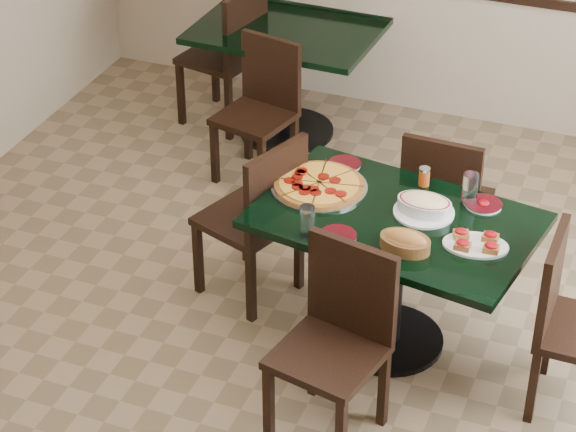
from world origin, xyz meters
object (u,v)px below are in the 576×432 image
at_px(bread_basket, 405,242).
at_px(chair_left, 260,212).
at_px(main_table, 394,249).
at_px(back_table, 287,61).
at_px(pepperoni_pizza, 319,185).
at_px(bruschetta_platter, 476,242).
at_px(lasagna_casserole, 424,205).
at_px(chair_right, 571,316).
at_px(back_chair_left, 232,49).
at_px(chair_near, 338,332).
at_px(chair_far, 444,199).
at_px(back_chair_near, 262,102).

bearing_deg(bread_basket, chair_left, 163.36).
height_order(main_table, back_table, same).
bearing_deg(pepperoni_pizza, bruschetta_platter, -14.81).
xyz_separation_m(lasagna_casserole, bread_basket, (-0.00, -0.32, -0.01)).
xyz_separation_m(main_table, lasagna_casserole, (0.11, 0.08, 0.23)).
xyz_separation_m(chair_right, bread_basket, (-0.75, -0.11, 0.29)).
xyz_separation_m(back_chair_left, bruschetta_platter, (2.05, -1.95, 0.23)).
height_order(main_table, chair_right, chair_right).
bearing_deg(lasagna_casserole, pepperoni_pizza, 179.37).
height_order(back_table, pepperoni_pizza, pepperoni_pizza).
height_order(back_table, chair_left, chair_left).
xyz_separation_m(back_table, pepperoni_pizza, (0.84, -1.73, 0.24)).
relative_size(chair_left, lasagna_casserole, 3.23).
bearing_deg(chair_near, bread_basket, 78.31).
distance_m(chair_near, bread_basket, 0.51).
xyz_separation_m(chair_right, bruschetta_platter, (-0.46, 0.03, 0.27)).
bearing_deg(chair_far, lasagna_casserole, 94.68).
xyz_separation_m(chair_far, bread_basket, (0.03, -0.87, 0.29)).
xyz_separation_m(back_chair_near, bread_basket, (1.33, -1.55, 0.30)).
xyz_separation_m(chair_near, back_chair_near, (-1.16, 1.94, -0.03)).
bearing_deg(chair_near, chair_far, 95.37).
bearing_deg(lasagna_casserole, chair_left, 179.91).
distance_m(chair_far, lasagna_casserole, 0.63).
bearing_deg(lasagna_casserole, back_chair_near, 140.29).
xyz_separation_m(pepperoni_pizza, bruschetta_platter, (0.83, -0.22, 0.01)).
distance_m(back_table, lasagna_casserole, 2.26).
xyz_separation_m(chair_far, lasagna_casserole, (0.03, -0.55, 0.30)).
height_order(chair_near, back_chair_left, back_chair_left).
bearing_deg(back_chair_near, chair_right, -22.04).
bearing_deg(chair_far, main_table, 84.21).
relative_size(back_chair_near, bruschetta_platter, 2.70).
height_order(back_chair_left, pepperoni_pizza, back_chair_left).
bearing_deg(main_table, back_table, 133.72).
height_order(chair_right, back_chair_near, chair_right).
bearing_deg(main_table, bruschetta_platter, -5.28).
distance_m(lasagna_casserole, bruschetta_platter, 0.34).
bearing_deg(chair_far, bruschetta_platter, 115.30).
height_order(back_chair_left, bruschetta_platter, back_chair_left).
distance_m(back_chair_left, lasagna_casserole, 2.50).
bearing_deg(chair_left, chair_near, 61.67).
bearing_deg(main_table, back_chair_left, 141.11).
bearing_deg(back_table, bruschetta_platter, -47.53).
xyz_separation_m(chair_near, bread_basket, (0.17, 0.39, 0.27)).
relative_size(back_table, back_chair_near, 1.33).
height_order(back_chair_near, back_chair_left, back_chair_left).
relative_size(chair_right, back_chair_left, 0.93).
bearing_deg(chair_near, pepperoni_pizza, 127.95).
xyz_separation_m(back_table, chair_right, (2.13, -1.98, -0.02)).
xyz_separation_m(main_table, bruschetta_platter, (0.40, -0.10, 0.21)).
xyz_separation_m(chair_left, lasagna_casserole, (0.85, -0.05, 0.27)).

